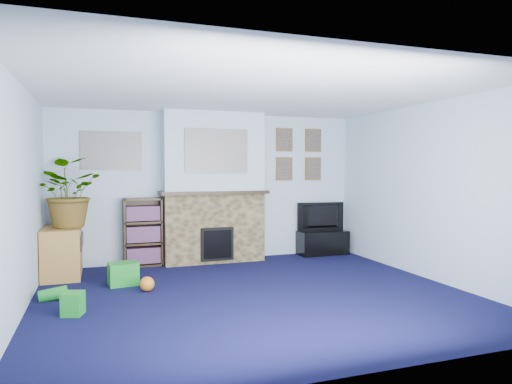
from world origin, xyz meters
name	(u,v)px	position (x,y,z in m)	size (l,w,h in m)	color
floor	(255,295)	(0.00, 0.00, 0.00)	(5.00, 4.50, 0.01)	black
ceiling	(255,92)	(0.00, 0.00, 2.40)	(5.00, 4.50, 0.01)	white
wall_back	(211,187)	(0.00, 2.25, 1.20)	(5.00, 0.04, 2.40)	silver
wall_front	(357,212)	(0.00, -2.25, 1.20)	(5.00, 0.04, 2.40)	silver
wall_left	(19,199)	(-2.50, 0.00, 1.20)	(0.04, 4.50, 2.40)	silver
wall_right	(429,191)	(2.50, 0.00, 1.20)	(0.04, 4.50, 2.40)	silver
chimney_breast	(214,189)	(0.00, 2.05, 1.18)	(1.72, 0.50, 2.40)	brown
collage_main	(217,151)	(0.00, 1.84, 1.78)	(1.00, 0.03, 0.68)	gray
collage_left	(112,151)	(-1.55, 2.23, 1.78)	(0.90, 0.03, 0.58)	gray
portrait_tl	(284,140)	(1.30, 2.23, 2.00)	(0.30, 0.03, 0.40)	brown
portrait_tr	(313,140)	(1.85, 2.23, 2.00)	(0.30, 0.03, 0.40)	brown
portrait_bl	(284,169)	(1.30, 2.23, 1.50)	(0.30, 0.03, 0.40)	brown
portrait_br	(313,169)	(1.85, 2.23, 1.50)	(0.30, 0.03, 0.40)	brown
tv_stand	(323,242)	(1.95, 2.03, 0.23)	(0.87, 0.37, 0.41)	black
television	(322,217)	(1.95, 2.05, 0.66)	(0.86, 0.11, 0.49)	black
bookshelf	(143,234)	(-1.11, 2.11, 0.50)	(0.58, 0.28, 1.05)	black
sideboard	(62,252)	(-2.24, 1.75, 0.35)	(0.49, 0.89, 0.69)	#AB7A36
potted_plant	(65,192)	(-2.19, 1.70, 1.18)	(0.87, 0.76, 0.97)	#26661E
mantel_clock	(216,186)	(0.02, 2.00, 1.22)	(0.11, 0.07, 0.15)	gold
mantel_candle	(230,186)	(0.25, 2.00, 1.23)	(0.04, 0.04, 0.14)	#B2BFC6
mantel_teddy	(179,187)	(-0.57, 2.00, 1.22)	(0.12, 0.12, 0.12)	gray
mantel_can	(254,186)	(0.66, 2.00, 1.21)	(0.07, 0.07, 0.13)	#198C26
green_crate	(123,274)	(-1.46, 1.00, 0.14)	(0.36, 0.29, 0.29)	#198C26
toy_ball	(147,284)	(-1.20, 0.58, 0.09)	(0.18, 0.18, 0.18)	orange
toy_block	(73,305)	(-2.01, -0.10, 0.11)	(0.19, 0.19, 0.24)	#198C26
toy_tube	(54,294)	(-2.25, 0.54, 0.07)	(0.14, 0.14, 0.30)	#198C26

